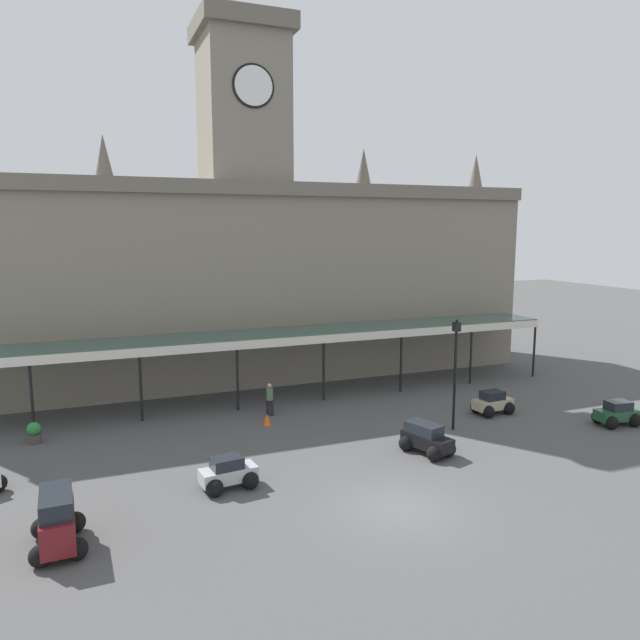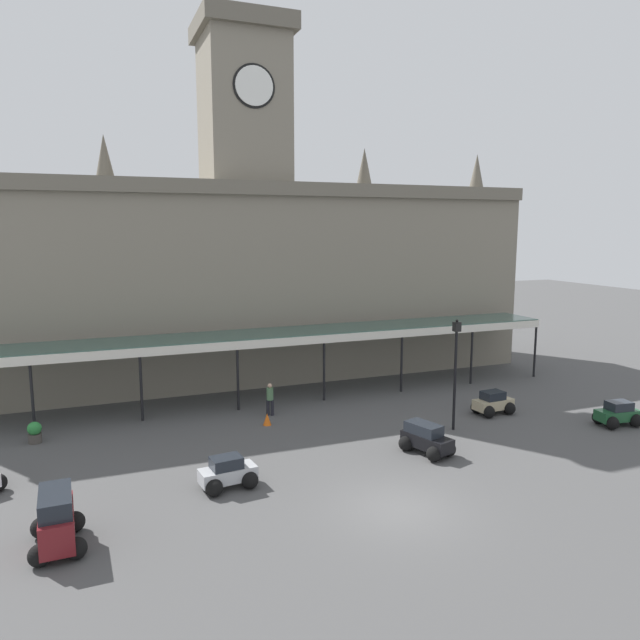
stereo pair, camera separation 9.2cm
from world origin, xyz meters
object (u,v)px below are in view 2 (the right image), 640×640
car_beige_sedan (493,404)px  pedestrian_beside_cars (270,398)px  car_black_estate (426,440)px  car_green_sedan (618,415)px  victorian_lamppost (456,362)px  traffic_cone (267,419)px  car_maroon_van (57,523)px  planter_forecourt_centre (35,432)px  car_silver_sedan (228,475)px

car_beige_sedan → pedestrian_beside_cars: 11.40m
car_black_estate → car_beige_sedan: 6.93m
car_green_sedan → pedestrian_beside_cars: size_ratio=1.28×
car_green_sedan → victorian_lamppost: (-7.71, 2.37, 2.75)m
car_black_estate → traffic_cone: (-5.23, 5.94, -0.27)m
car_maroon_van → pedestrian_beside_cars: car_maroon_van is taller
car_black_estate → planter_forecourt_centre: (-15.48, 7.38, -0.07)m
car_silver_sedan → pedestrian_beside_cars: (3.88, 7.60, 0.41)m
car_beige_sedan → pedestrian_beside_cars: size_ratio=1.26×
car_beige_sedan → car_maroon_van: car_maroon_van is taller
car_black_estate → victorian_lamppost: 4.40m
car_green_sedan → victorian_lamppost: bearing=162.9°
victorian_lamppost → planter_forecourt_centre: bearing=163.9°
car_maroon_van → car_beige_sedan: bearing=16.4°
car_maroon_van → victorian_lamppost: bearing=15.3°
car_beige_sedan → pedestrian_beside_cars: bearing=159.9°
car_black_estate → pedestrian_beside_cars: (-4.67, 7.32, 0.34)m
car_beige_sedan → car_silver_sedan: bearing=-165.8°
car_silver_sedan → traffic_cone: car_silver_sedan is taller
car_green_sedan → car_black_estate: (-10.48, 0.26, 0.06)m
car_green_sedan → traffic_cone: bearing=158.5°
planter_forecourt_centre → car_black_estate: bearing=-25.5°
car_beige_sedan → pedestrian_beside_cars: (-10.70, 3.91, 0.41)m
car_silver_sedan → car_black_estate: bearing=1.9°
car_silver_sedan → victorian_lamppost: size_ratio=0.41×
car_black_estate → car_silver_sedan: size_ratio=1.13×
car_green_sedan → car_black_estate: 10.48m
car_silver_sedan → planter_forecourt_centre: bearing=132.2°
car_maroon_van → car_green_sedan: bearing=5.2°
car_silver_sedan → planter_forecourt_centre: 10.34m
victorian_lamppost → planter_forecourt_centre: size_ratio=5.50×
car_maroon_van → planter_forecourt_centre: 9.99m
pedestrian_beside_cars → traffic_cone: 1.61m
car_beige_sedan → car_maroon_van: size_ratio=0.87×
car_maroon_van → planter_forecourt_centre: bearing=97.6°
pedestrian_beside_cars → planter_forecourt_centre: size_ratio=1.74×
car_beige_sedan → traffic_cone: (-11.26, 2.53, -0.21)m
car_silver_sedan → traffic_cone: size_ratio=3.66×
car_black_estate → traffic_cone: bearing=131.4°
car_maroon_van → victorian_lamppost: size_ratio=0.46×
victorian_lamppost → planter_forecourt_centre: 19.21m
car_green_sedan → victorian_lamppost: size_ratio=0.40×
car_black_estate → car_maroon_van: (-14.16, -2.52, 0.24)m
traffic_cone → planter_forecourt_centre: planter_forecourt_centre is taller
victorian_lamppost → car_silver_sedan: bearing=-168.1°
car_green_sedan → car_silver_sedan: 19.03m
planter_forecourt_centre → car_maroon_van: bearing=-82.4°
car_black_estate → car_silver_sedan: car_black_estate is taller
car_silver_sedan → car_beige_sedan: same height
car_beige_sedan → pedestrian_beside_cars: pedestrian_beside_cars is taller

